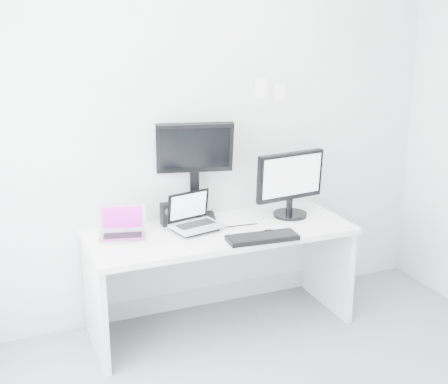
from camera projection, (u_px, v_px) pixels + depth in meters
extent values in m
plane|color=silver|center=(201.00, 130.00, 4.27)|extent=(3.60, 0.00, 3.60)
cube|color=white|center=(220.00, 279.00, 4.24)|extent=(1.80, 0.70, 0.73)
cube|color=#A6A6AB|center=(122.00, 222.00, 3.94)|extent=(0.35, 0.30, 0.23)
cube|color=black|center=(167.00, 214.00, 4.20)|extent=(0.09, 0.09, 0.16)
cube|color=#ACAEB3|center=(196.00, 212.00, 4.07)|extent=(0.36, 0.31, 0.26)
cube|color=black|center=(195.00, 170.00, 4.25)|extent=(0.56, 0.31, 0.72)
cube|color=black|center=(291.00, 184.00, 4.34)|extent=(0.56, 0.31, 0.49)
cube|color=black|center=(262.00, 238.00, 3.95)|extent=(0.48, 0.20, 0.03)
ellipsoid|color=black|center=(269.00, 232.00, 4.04)|extent=(0.11, 0.08, 0.03)
cube|color=white|center=(260.00, 89.00, 4.35)|extent=(0.10, 0.00, 0.14)
cube|color=white|center=(279.00, 93.00, 4.41)|extent=(0.09, 0.00, 0.13)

